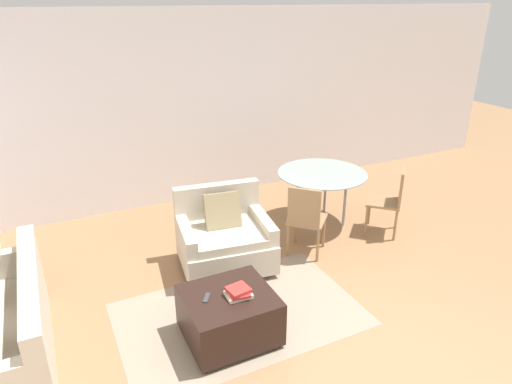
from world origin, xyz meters
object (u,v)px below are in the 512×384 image
Objects in this scene: book_stack at (239,292)px; tv_remote_primary at (207,298)px; armchair at (224,238)px; ottoman at (229,315)px; dining_chair_near_left at (306,216)px; dining_table at (322,178)px; dining_chair_near_right at (392,197)px.

tv_remote_primary is at bearing 159.39° from book_stack.
armchair is 1.28m from book_stack.
ottoman is 0.87× the size of dining_chair_near_left.
armchair reaches higher than ottoman.
dining_table is 0.92m from dining_chair_near_left.
book_stack is 0.25× the size of dining_chair_near_right.
tv_remote_primary is at bearing -119.05° from armchair.
ottoman is 0.29m from tv_remote_primary.
ottoman is 1.68m from dining_chair_near_left.
book_stack reaches higher than ottoman.
dining_chair_near_left reaches higher than book_stack.
dining_chair_near_right is (2.84, 0.90, 0.05)m from tv_remote_primary.
book_stack is at bearing -20.61° from tv_remote_primary.
ottoman is 0.27m from book_stack.
tv_remote_primary is 2.98m from dining_chair_near_right.
book_stack is (0.07, -0.06, 0.25)m from ottoman.
dining_table is at bearing 40.28° from book_stack.
book_stack is 0.25× the size of dining_chair_near_left.
dining_table is at bearing 135.00° from dining_chair_near_right.
dining_chair_near_right is (2.22, -0.22, 0.18)m from armchair.
book_stack is at bearing -37.56° from ottoman.
armchair is at bearing 73.48° from book_stack.
armchair reaches higher than tv_remote_primary.
tv_remote_primary is at bearing -144.91° from dining_table.
ottoman is 2.83m from dining_chair_near_right.
dining_chair_near_left reaches higher than ottoman.
armchair reaches higher than dining_table.
dining_chair_near_left is at bearing -135.00° from dining_table.
armchair is 2.24m from dining_chair_near_right.
dining_chair_near_left is (0.93, -0.22, 0.18)m from armchair.
tv_remote_primary is at bearing 167.42° from ottoman.
tv_remote_primary is 1.80m from dining_chair_near_left.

